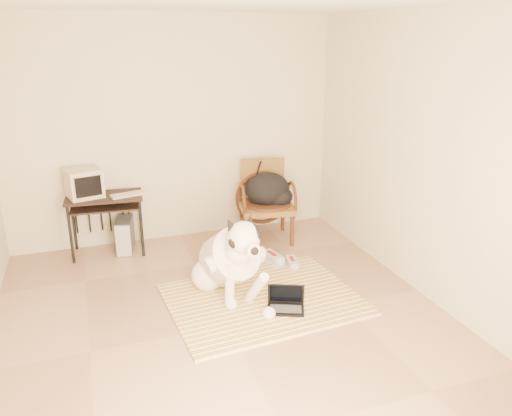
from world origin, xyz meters
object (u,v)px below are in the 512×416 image
dog (230,260)px  backpack (269,190)px  computer_desk (105,204)px  rattan_chair (266,201)px  laptop (286,303)px  pc_tower (125,235)px  crt_monitor (84,183)px

dog → backpack: size_ratio=2.23×
computer_desk → rattan_chair: 1.92m
laptop → pc_tower: pc_tower is taller
dog → crt_monitor: crt_monitor is taller
rattan_chair → pc_tower: bearing=174.0°
dog → computer_desk: (-1.07, 1.44, 0.23)m
crt_monitor → rattan_chair: (2.11, -0.21, -0.38)m
laptop → dog: bearing=132.3°
laptop → computer_desk: size_ratio=0.46×
dog → rattan_chair: rattan_chair is taller
laptop → rattan_chair: size_ratio=0.42×
computer_desk → crt_monitor: crt_monitor is taller
rattan_chair → dog: bearing=-123.4°
computer_desk → crt_monitor: bearing=167.2°
crt_monitor → dog: bearing=-49.6°
laptop → crt_monitor: size_ratio=0.95×
dog → pc_tower: 1.71m
crt_monitor → pc_tower: (0.39, -0.03, -0.67)m
computer_desk → pc_tower: (0.19, 0.02, -0.41)m
backpack → pc_tower: bearing=172.5°
dog → laptop: dog is taller
rattan_chair → crt_monitor: bearing=174.4°
pc_tower → rattan_chair: size_ratio=0.46×
dog → laptop: (0.41, -0.45, -0.30)m
dog → crt_monitor: bearing=130.4°
crt_monitor → pc_tower: size_ratio=0.96×
dog → crt_monitor: (-1.26, 1.49, 0.49)m
dog → pc_tower: bearing=120.9°
pc_tower → backpack: 1.81m
laptop → backpack: 1.83m
dog → rattan_chair: bearing=56.6°
crt_monitor → backpack: crt_monitor is taller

